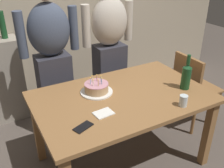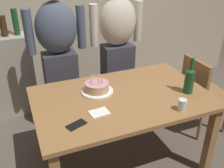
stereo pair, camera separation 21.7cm
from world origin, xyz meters
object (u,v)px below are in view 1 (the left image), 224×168
Objects in this scene: person_woman_cardigan at (110,49)px; birthday_cake at (96,88)px; wine_bottle at (186,76)px; napkin_stack at (104,113)px; person_man_bearded at (52,59)px; water_glass_near at (183,101)px; dining_chair at (192,85)px; cell_phone at (83,127)px.

birthday_cake is at bearing 53.16° from person_woman_cardigan.
napkin_stack is at bearing -179.18° from wine_bottle.
napkin_stack is 0.95m from person_man_bearded.
wine_bottle is at bearing 44.50° from water_glass_near.
napkin_stack is at bearing 59.30° from person_woman_cardigan.
person_man_bearded reaches higher than water_glass_near.
napkin_stack is at bearing 104.24° from dining_chair.
birthday_cake is 0.33× the size of dining_chair.
water_glass_near is 1.35m from person_man_bearded.
person_woman_cardigan is (-0.05, 1.14, 0.09)m from water_glass_near.
person_man_bearded is 0.66m from person_woman_cardigan.
birthday_cake is 0.77m from person_woman_cardigan.
person_man_bearded reaches higher than napkin_stack.
dining_chair is at bearing 38.62° from water_glass_near.
water_glass_near is (0.51, -0.53, 0.01)m from birthday_cake.
dining_chair reaches higher than water_glass_near.
wine_bottle is 2.20× the size of napkin_stack.
cell_phone is at bearing 105.43° from dining_chair.
dining_chair is (1.37, -0.62, -0.36)m from person_man_bearded.
person_woman_cardigan is at bearing 32.15° from cell_phone.
napkin_stack is 1.33m from dining_chair.
birthday_cake is at bearing 107.87° from person_man_bearded.
wine_bottle reaches higher than cell_phone.
water_glass_near is 0.32m from wine_bottle.
person_woman_cardigan is (0.56, 0.94, 0.13)m from napkin_stack.
person_woman_cardigan reaches higher than water_glass_near.
person_woman_cardigan is 1.90× the size of dining_chair.
cell_phone is 1.28m from person_woman_cardigan.
water_glass_near is 0.66× the size of cell_phone.
water_glass_near reaches higher than cell_phone.
wine_bottle is at bearing 106.47° from person_woman_cardigan.
cell_phone is (-0.30, -0.41, -0.04)m from birthday_cake.
water_glass_near is 0.06× the size of person_woman_cardigan.
person_man_bearded is (-0.20, 0.61, 0.09)m from birthday_cake.
napkin_stack is (0.20, 0.08, 0.00)m from cell_phone.
birthday_cake is 0.65m from person_man_bearded.
person_woman_cardigan is (0.66, 0.00, 0.00)m from person_man_bearded.
water_glass_near reaches higher than napkin_stack.
water_glass_near is 0.65× the size of napkin_stack.
wine_bottle reaches higher than water_glass_near.
cell_phone and napkin_stack have the same top height.
birthday_cake is 0.51m from cell_phone.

